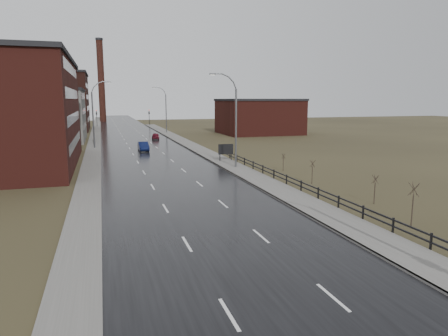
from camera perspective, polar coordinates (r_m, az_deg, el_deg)
road at (r=70.43m, az=-11.48°, el=2.81°), size 14.00×300.00×0.06m
sidewalk_right at (r=47.87m, az=1.84°, el=-0.12°), size 3.20×180.00×0.18m
curb_right at (r=47.41m, az=0.10°, el=-0.21°), size 0.16×180.00×0.18m
sidewalk_left at (r=70.13m, az=-18.17°, el=2.52°), size 2.40×260.00×0.12m
warehouse_mid at (r=88.40m, az=-24.56°, el=6.91°), size 16.32×20.40×10.50m
warehouse_far at (r=118.75m, az=-25.22°, el=8.57°), size 26.52×24.48×15.50m
building_right at (r=98.89m, az=4.99°, el=7.37°), size 18.36×16.32×8.50m
smokestack at (r=159.79m, az=-17.14°, el=11.91°), size 2.70×2.70×30.70m
streetlight_right_mid at (r=48.14m, az=1.38°, el=6.83°), size 3.36×0.28×11.35m
streetlight_left at (r=71.67m, az=-17.98°, el=7.31°), size 3.36×0.28×11.35m
streetlight_right_far at (r=100.80m, az=-8.45°, el=8.25°), size 3.36×0.28×11.35m
guardrail at (r=33.55m, az=13.91°, el=-3.59°), size 0.10×53.05×1.10m
shrub_c at (r=28.72m, az=25.37°, el=-4.66°), size 0.71×0.75×3.03m
shrub_d at (r=34.10m, az=20.75°, el=-2.78°), size 0.56×0.60×2.38m
shrub_e at (r=40.51m, az=12.50°, el=-0.47°), size 0.57×0.60×2.39m
shrub_f at (r=47.34m, az=8.47°, el=0.90°), size 0.49×0.52×2.06m
billboard at (r=53.54m, az=0.25°, el=2.63°), size 2.09×0.17×2.43m
traffic_light_left at (r=129.68m, az=-17.77°, el=7.65°), size 0.58×2.73×5.30m
traffic_light_right at (r=130.50m, az=-10.66°, el=7.96°), size 0.58×2.73×5.30m
car_near at (r=66.32m, az=-11.45°, el=3.01°), size 1.56×4.46×1.47m
car_far at (r=85.71m, az=-9.76°, el=4.50°), size 2.06×4.07×1.33m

